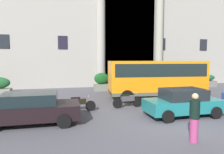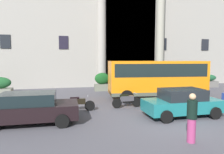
{
  "view_description": "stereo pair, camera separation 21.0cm",
  "coord_description": "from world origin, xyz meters",
  "px_view_note": "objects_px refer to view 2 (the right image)",
  "views": [
    {
      "loc": [
        -5.28,
        -8.56,
        3.05
      ],
      "look_at": [
        -1.83,
        6.37,
        1.66
      ],
      "focal_mm": 32.63,
      "sensor_mm": 36.0,
      "label": 1
    },
    {
      "loc": [
        -5.08,
        -8.61,
        3.05
      ],
      "look_at": [
        -1.83,
        6.37,
        1.66
      ],
      "focal_mm": 32.63,
      "sensor_mm": 36.0,
      "label": 2
    }
  ],
  "objects_px": {
    "motorcycle_near_kerb": "(195,97)",
    "pedestrian_man_red_shirt": "(192,118)",
    "hedge_planter_entrance_right": "(102,82)",
    "parked_coupe_end": "(29,108)",
    "hedge_planter_far_east": "(207,81)",
    "parked_sedan_far": "(182,102)",
    "orange_minibus": "(157,77)",
    "scooter_by_planter": "(77,103)",
    "bus_stop_sign": "(191,73)",
    "motorcycle_far_end": "(126,100)"
  },
  "relations": [
    {
      "from": "bus_stop_sign",
      "to": "parked_sedan_far",
      "type": "height_order",
      "value": "bus_stop_sign"
    },
    {
      "from": "orange_minibus",
      "to": "hedge_planter_far_east",
      "type": "distance_m",
      "value": 9.44
    },
    {
      "from": "motorcycle_near_kerb",
      "to": "pedestrian_man_red_shirt",
      "type": "distance_m",
      "value": 6.8
    },
    {
      "from": "motorcycle_far_end",
      "to": "hedge_planter_far_east",
      "type": "bearing_deg",
      "value": 28.99
    },
    {
      "from": "orange_minibus",
      "to": "parked_coupe_end",
      "type": "bearing_deg",
      "value": -148.4
    },
    {
      "from": "bus_stop_sign",
      "to": "scooter_by_planter",
      "type": "xyz_separation_m",
      "value": [
        -10.23,
        -4.35,
        -1.28
      ]
    },
    {
      "from": "bus_stop_sign",
      "to": "pedestrian_man_red_shirt",
      "type": "height_order",
      "value": "bus_stop_sign"
    },
    {
      "from": "orange_minibus",
      "to": "parked_sedan_far",
      "type": "height_order",
      "value": "orange_minibus"
    },
    {
      "from": "orange_minibus",
      "to": "hedge_planter_far_east",
      "type": "bearing_deg",
      "value": 36.03
    },
    {
      "from": "pedestrian_man_red_shirt",
      "to": "orange_minibus",
      "type": "bearing_deg",
      "value": -102.14
    },
    {
      "from": "pedestrian_man_red_shirt",
      "to": "hedge_planter_far_east",
      "type": "bearing_deg",
      "value": -125.66
    },
    {
      "from": "scooter_by_planter",
      "to": "motorcycle_near_kerb",
      "type": "distance_m",
      "value": 7.8
    },
    {
      "from": "orange_minibus",
      "to": "motorcycle_far_end",
      "type": "height_order",
      "value": "orange_minibus"
    },
    {
      "from": "hedge_planter_entrance_right",
      "to": "hedge_planter_far_east",
      "type": "xyz_separation_m",
      "value": [
        11.38,
        0.02,
        -0.17
      ]
    },
    {
      "from": "motorcycle_far_end",
      "to": "scooter_by_planter",
      "type": "distance_m",
      "value": 3.04
    },
    {
      "from": "orange_minibus",
      "to": "scooter_by_planter",
      "type": "xyz_separation_m",
      "value": [
        -6.01,
        -2.33,
        -1.25
      ]
    },
    {
      "from": "parked_coupe_end",
      "to": "pedestrian_man_red_shirt",
      "type": "height_order",
      "value": "pedestrian_man_red_shirt"
    },
    {
      "from": "hedge_planter_entrance_right",
      "to": "scooter_by_planter",
      "type": "relative_size",
      "value": 0.87
    },
    {
      "from": "hedge_planter_entrance_right",
      "to": "scooter_by_planter",
      "type": "xyz_separation_m",
      "value": [
        -2.67,
        -7.15,
        -0.37
      ]
    },
    {
      "from": "motorcycle_near_kerb",
      "to": "hedge_planter_entrance_right",
      "type": "bearing_deg",
      "value": 114.95
    },
    {
      "from": "motorcycle_far_end",
      "to": "scooter_by_planter",
      "type": "relative_size",
      "value": 0.98
    },
    {
      "from": "hedge_planter_entrance_right",
      "to": "hedge_planter_far_east",
      "type": "height_order",
      "value": "hedge_planter_entrance_right"
    },
    {
      "from": "pedestrian_man_red_shirt",
      "to": "parked_coupe_end",
      "type": "bearing_deg",
      "value": -26.13
    },
    {
      "from": "hedge_planter_far_east",
      "to": "parked_sedan_far",
      "type": "bearing_deg",
      "value": -132.72
    },
    {
      "from": "orange_minibus",
      "to": "bus_stop_sign",
      "type": "bearing_deg",
      "value": 30.61
    },
    {
      "from": "orange_minibus",
      "to": "parked_sedan_far",
      "type": "bearing_deg",
      "value": -93.13
    },
    {
      "from": "hedge_planter_entrance_right",
      "to": "scooter_by_planter",
      "type": "height_order",
      "value": "hedge_planter_entrance_right"
    },
    {
      "from": "hedge_planter_entrance_right",
      "to": "parked_coupe_end",
      "type": "distance_m",
      "value": 10.29
    },
    {
      "from": "orange_minibus",
      "to": "scooter_by_planter",
      "type": "bearing_deg",
      "value": -153.86
    },
    {
      "from": "bus_stop_sign",
      "to": "parked_coupe_end",
      "type": "height_order",
      "value": "bus_stop_sign"
    },
    {
      "from": "motorcycle_far_end",
      "to": "scooter_by_planter",
      "type": "bearing_deg",
      "value": -179.16
    },
    {
      "from": "bus_stop_sign",
      "to": "motorcycle_far_end",
      "type": "bearing_deg",
      "value": -150.13
    },
    {
      "from": "orange_minibus",
      "to": "hedge_planter_far_east",
      "type": "relative_size",
      "value": 3.35
    },
    {
      "from": "bus_stop_sign",
      "to": "hedge_planter_far_east",
      "type": "relative_size",
      "value": 1.29
    },
    {
      "from": "scooter_by_planter",
      "to": "parked_sedan_far",
      "type": "bearing_deg",
      "value": -17.68
    },
    {
      "from": "bus_stop_sign",
      "to": "hedge_planter_entrance_right",
      "type": "relative_size",
      "value": 1.65
    },
    {
      "from": "parked_sedan_far",
      "to": "pedestrian_man_red_shirt",
      "type": "height_order",
      "value": "pedestrian_man_red_shirt"
    },
    {
      "from": "motorcycle_near_kerb",
      "to": "pedestrian_man_red_shirt",
      "type": "xyz_separation_m",
      "value": [
        -3.93,
        -5.53,
        0.46
      ]
    },
    {
      "from": "motorcycle_near_kerb",
      "to": "parked_coupe_end",
      "type": "bearing_deg",
      "value": 179.93
    },
    {
      "from": "orange_minibus",
      "to": "parked_coupe_end",
      "type": "xyz_separation_m",
      "value": [
        -8.33,
        -4.18,
        -0.96
      ]
    },
    {
      "from": "parked_sedan_far",
      "to": "motorcycle_near_kerb",
      "type": "xyz_separation_m",
      "value": [
        2.44,
        2.42,
        -0.29
      ]
    },
    {
      "from": "hedge_planter_entrance_right",
      "to": "orange_minibus",
      "type": "bearing_deg",
      "value": -55.26
    },
    {
      "from": "hedge_planter_entrance_right",
      "to": "scooter_by_planter",
      "type": "bearing_deg",
      "value": -110.48
    },
    {
      "from": "motorcycle_near_kerb",
      "to": "scooter_by_planter",
      "type": "bearing_deg",
      "value": 169.91
    },
    {
      "from": "bus_stop_sign",
      "to": "parked_coupe_end",
      "type": "bearing_deg",
      "value": -153.7
    },
    {
      "from": "hedge_planter_entrance_right",
      "to": "parked_coupe_end",
      "type": "relative_size",
      "value": 0.38
    },
    {
      "from": "parked_sedan_far",
      "to": "parked_coupe_end",
      "type": "xyz_separation_m",
      "value": [
        -7.68,
        0.39,
        0.01
      ]
    },
    {
      "from": "hedge_planter_far_east",
      "to": "parked_sedan_far",
      "type": "distance_m",
      "value": 12.81
    },
    {
      "from": "parked_coupe_end",
      "to": "motorcycle_near_kerb",
      "type": "height_order",
      "value": "parked_coupe_end"
    },
    {
      "from": "orange_minibus",
      "to": "scooter_by_planter",
      "type": "relative_size",
      "value": 3.71
    }
  ]
}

